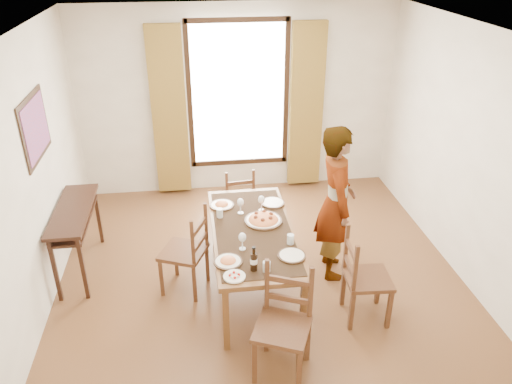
{
  "coord_description": "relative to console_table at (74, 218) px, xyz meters",
  "views": [
    {
      "loc": [
        -0.67,
        -4.38,
        3.49
      ],
      "look_at": [
        -0.03,
        0.34,
        1.0
      ],
      "focal_mm": 35.0,
      "sensor_mm": 36.0,
      "label": 1
    }
  ],
  "objects": [
    {
      "name": "ground",
      "position": [
        2.03,
        -0.6,
        -0.68
      ],
      "size": [
        5.0,
        5.0,
        0.0
      ],
      "primitive_type": "plane",
      "color": "#56331B",
      "rests_on": "ground"
    },
    {
      "name": "room_shell",
      "position": [
        2.03,
        -0.47,
        0.86
      ],
      "size": [
        4.6,
        5.1,
        2.74
      ],
      "color": "white",
      "rests_on": "ground"
    },
    {
      "name": "console_table",
      "position": [
        0.0,
        0.0,
        0.0
      ],
      "size": [
        0.38,
        1.2,
        0.8
      ],
      "color": "black",
      "rests_on": "ground"
    },
    {
      "name": "dining_table",
      "position": [
        1.92,
        -0.62,
        0.0
      ],
      "size": [
        0.84,
        1.85,
        0.76
      ],
      "color": "brown",
      "rests_on": "ground"
    },
    {
      "name": "chair_west",
      "position": [
        1.22,
        -0.53,
        -0.22
      ],
      "size": [
        0.58,
        0.58,
        0.99
      ],
      "rotation": [
        0.0,
        0.0,
        -1.98
      ],
      "color": "brown",
      "rests_on": "ground"
    },
    {
      "name": "chair_north",
      "position": [
        1.89,
        0.67,
        -0.27
      ],
      "size": [
        0.43,
        0.43,
        0.89
      ],
      "rotation": [
        0.0,
        0.0,
        3.24
      ],
      "color": "brown",
      "rests_on": "ground"
    },
    {
      "name": "chair_south",
      "position": [
        2.03,
        -1.78,
        -0.21
      ],
      "size": [
        0.6,
        0.6,
        1.02
      ],
      "rotation": [
        0.0,
        0.0,
        -0.42
      ],
      "color": "brown",
      "rests_on": "ground"
    },
    {
      "name": "chair_east",
      "position": [
        2.95,
        -1.21,
        -0.23
      ],
      "size": [
        0.46,
        0.46,
        0.98
      ],
      "rotation": [
        0.0,
        0.0,
        1.5
      ],
      "color": "brown",
      "rests_on": "ground"
    },
    {
      "name": "man",
      "position": [
        2.85,
        -0.4,
        0.2
      ],
      "size": [
        0.72,
        0.54,
        1.77
      ],
      "primitive_type": "imported",
      "rotation": [
        0.0,
        0.0,
        1.48
      ],
      "color": "gray",
      "rests_on": "ground"
    },
    {
      "name": "plate_sw",
      "position": [
        1.61,
        -1.17,
        0.1
      ],
      "size": [
        0.27,
        0.27,
        0.05
      ],
      "primitive_type": null,
      "color": "silver",
      "rests_on": "dining_table"
    },
    {
      "name": "plate_se",
      "position": [
        2.22,
        -1.15,
        0.1
      ],
      "size": [
        0.27,
        0.27,
        0.05
      ],
      "primitive_type": null,
      "color": "silver",
      "rests_on": "dining_table"
    },
    {
      "name": "plate_nw",
      "position": [
        1.63,
        -0.08,
        0.1
      ],
      "size": [
        0.27,
        0.27,
        0.05
      ],
      "primitive_type": null,
      "color": "silver",
      "rests_on": "dining_table"
    },
    {
      "name": "plate_ne",
      "position": [
        2.21,
        -0.1,
        0.1
      ],
      "size": [
        0.27,
        0.27,
        0.05
      ],
      "primitive_type": null,
      "color": "silver",
      "rests_on": "dining_table"
    },
    {
      "name": "pasta_platter",
      "position": [
        2.05,
        -0.48,
        0.12
      ],
      "size": [
        0.4,
        0.4,
        0.1
      ],
      "primitive_type": null,
      "color": "#D3491B",
      "rests_on": "dining_table"
    },
    {
      "name": "caprese_plate",
      "position": [
        1.65,
        -1.4,
        0.09
      ],
      "size": [
        0.2,
        0.2,
        0.04
      ],
      "primitive_type": null,
      "color": "silver",
      "rests_on": "dining_table"
    },
    {
      "name": "wine_glass_a",
      "position": [
        1.77,
        -0.96,
        0.16
      ],
      "size": [
        0.08,
        0.08,
        0.18
      ],
      "primitive_type": null,
      "color": "white",
      "rests_on": "dining_table"
    },
    {
      "name": "wine_glass_b",
      "position": [
        2.06,
        -0.24,
        0.16
      ],
      "size": [
        0.08,
        0.08,
        0.18
      ],
      "primitive_type": null,
      "color": "white",
      "rests_on": "dining_table"
    },
    {
      "name": "wine_glass_c",
      "position": [
        1.83,
        -0.27,
        0.16
      ],
      "size": [
        0.08,
        0.08,
        0.18
      ],
      "primitive_type": null,
      "color": "white",
      "rests_on": "dining_table"
    },
    {
      "name": "tumbler_a",
      "position": [
        2.25,
        -0.93,
        0.12
      ],
      "size": [
        0.07,
        0.07,
        0.1
      ],
      "primitive_type": "cylinder",
      "color": "silver",
      "rests_on": "dining_table"
    },
    {
      "name": "tumbler_b",
      "position": [
        1.6,
        -0.32,
        0.12
      ],
      "size": [
        0.07,
        0.07,
        0.1
      ],
      "primitive_type": "cylinder",
      "color": "silver",
      "rests_on": "dining_table"
    },
    {
      "name": "tumbler_c",
      "position": [
        1.95,
        -1.35,
        0.12
      ],
      "size": [
        0.07,
        0.07,
        0.1
      ],
      "primitive_type": "cylinder",
      "color": "silver",
      "rests_on": "dining_table"
    },
    {
      "name": "wine_bottle",
      "position": [
        1.84,
        -1.31,
        0.2
      ],
      "size": [
        0.07,
        0.07,
        0.25
      ],
      "primitive_type": null,
      "color": "black",
      "rests_on": "dining_table"
    }
  ]
}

